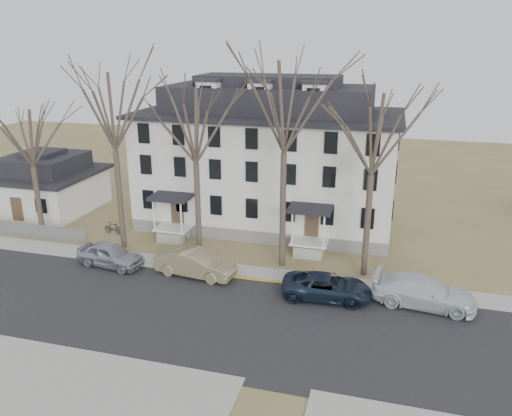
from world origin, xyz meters
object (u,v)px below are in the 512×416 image
(boarding_house, at_px, (268,159))
(small_house, at_px, (47,185))
(tree_center, at_px, (285,101))
(tree_mid_right, at_px, (375,129))
(tree_bungalow, at_px, (28,134))
(car_white, at_px, (424,293))
(car_silver, at_px, (110,255))
(car_navy, at_px, (327,287))
(bicycle_left, at_px, (178,236))
(tree_far_left, at_px, (111,106))
(car_tan, at_px, (195,263))
(bicycle_right, at_px, (113,228))
(tree_mid_left, at_px, (194,121))

(boarding_house, bearing_deg, small_house, -174.41)
(tree_center, xyz_separation_m, tree_mid_right, (5.50, 0.00, -1.48))
(tree_bungalow, height_order, car_white, tree_bungalow)
(car_silver, bearing_deg, car_navy, -84.80)
(boarding_house, relative_size, small_house, 2.39)
(car_navy, bearing_deg, bicycle_left, 59.71)
(car_white, bearing_deg, car_navy, 101.60)
(tree_far_left, relative_size, tree_mid_right, 1.08)
(tree_center, height_order, car_tan, tree_center)
(tree_center, distance_m, tree_bungalow, 19.23)
(tree_mid_right, bearing_deg, car_tan, -163.93)
(bicycle_left, xyz_separation_m, bicycle_right, (-5.53, -0.07, 0.07))
(boarding_house, distance_m, tree_bungalow, 18.17)
(tree_far_left, height_order, bicycle_right, tree_far_left)
(boarding_house, height_order, car_silver, boarding_house)
(tree_mid_left, relative_size, car_white, 2.19)
(tree_mid_right, height_order, car_silver, tree_mid_right)
(tree_mid_left, height_order, tree_mid_right, same)
(small_house, bearing_deg, car_silver, -38.51)
(tree_far_left, bearing_deg, small_house, 150.61)
(car_silver, distance_m, car_navy, 14.74)
(boarding_house, distance_m, tree_mid_right, 12.51)
(tree_center, relative_size, car_silver, 3.13)
(boarding_house, distance_m, tree_mid_left, 9.66)
(tree_bungalow, distance_m, car_tan, 15.98)
(boarding_house, xyz_separation_m, tree_mid_left, (-3.00, -8.15, 4.22))
(tree_far_left, height_order, bicycle_left, tree_far_left)
(boarding_house, bearing_deg, tree_mid_left, -110.20)
(tree_bungalow, distance_m, car_silver, 11.18)
(tree_mid_left, distance_m, car_tan, 9.29)
(small_house, distance_m, car_white, 33.44)
(tree_far_left, bearing_deg, boarding_house, 42.18)
(small_house, height_order, bicycle_left, small_house)
(tree_bungalow, xyz_separation_m, car_silver, (7.82, -3.21, -7.32))
(bicycle_left, bearing_deg, car_silver, 165.17)
(tree_far_left, bearing_deg, car_silver, -75.65)
(boarding_house, xyz_separation_m, car_navy, (6.55, -12.00, -4.65))
(tree_mid_right, xyz_separation_m, bicycle_left, (-14.12, 2.23, -9.20))
(bicycle_left, bearing_deg, car_navy, -106.18)
(car_silver, relative_size, bicycle_right, 2.98)
(bicycle_left, bearing_deg, small_house, 84.96)
(car_tan, bearing_deg, tree_bungalow, 83.72)
(boarding_house, height_order, bicycle_right, boarding_house)
(small_house, bearing_deg, car_tan, -27.30)
(tree_bungalow, xyz_separation_m, car_tan, (13.91, -3.05, -7.25))
(tree_mid_left, height_order, bicycle_right, tree_mid_left)
(boarding_house, xyz_separation_m, car_silver, (-8.18, -11.36, -4.58))
(tree_bungalow, relative_size, car_silver, 2.30)
(tree_far_left, xyz_separation_m, car_silver, (0.82, -3.21, -9.54))
(tree_mid_right, xyz_separation_m, bicycle_right, (-19.65, 2.16, -9.13))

